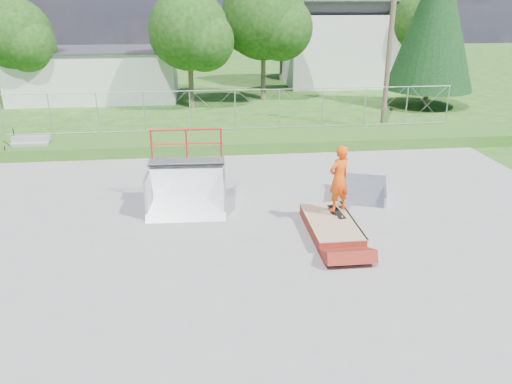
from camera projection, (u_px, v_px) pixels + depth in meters
ground at (266, 245)px, 13.11m from camera, size 120.00×120.00×0.00m
concrete_pad at (266, 244)px, 13.10m from camera, size 20.00×16.00×0.04m
grass_berm at (237, 141)px, 21.82m from camera, size 24.00×3.00×0.50m
grind_box at (331, 226)px, 13.71m from camera, size 1.26×2.58×0.38m
quarter_pipe at (186, 175)px, 14.78m from camera, size 2.41×2.06×2.32m
flat_bank_ramp at (360, 191)px, 16.10m from camera, size 2.11×2.18×0.50m
skateboard at (337, 212)px, 14.03m from camera, size 0.38×0.82×0.13m
skater at (339, 181)px, 13.69m from camera, size 0.81×0.71×1.87m
concrete_stairs at (29, 149)px, 20.11m from camera, size 1.50×1.60×0.80m
chain_link_fence at (235, 110)px, 22.33m from camera, size 20.00×0.06×1.80m
utility_building_flat at (98, 75)px, 32.09m from camera, size 10.00×6.00×3.00m
gable_house at (340, 31)px, 36.77m from camera, size 8.40×6.08×8.94m
utility_pole at (390, 45)px, 23.58m from camera, size 0.24×0.24×8.00m
tree_left_near at (193, 33)px, 27.91m from camera, size 4.76×4.48×6.65m
tree_center at (269, 20)px, 30.01m from camera, size 5.44×5.12×7.60m
tree_left_far at (19, 38)px, 28.81m from camera, size 4.42×4.16×6.18m
tree_right_far at (422, 22)px, 35.06m from camera, size 5.10×4.80×7.12m
tree_back_mid at (285, 33)px, 38.16m from camera, size 4.08×3.84×5.70m
conifer_tree at (436, 18)px, 28.32m from camera, size 5.04×5.04×9.10m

